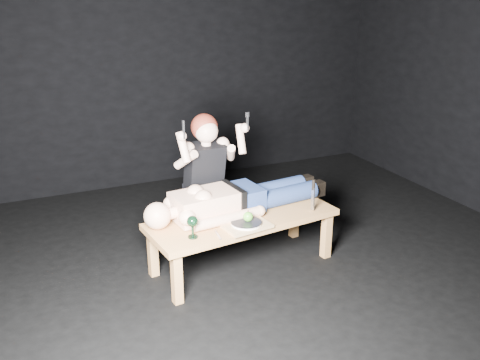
{
  "coord_description": "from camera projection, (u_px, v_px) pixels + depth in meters",
  "views": [
    {
      "loc": [
        -1.85,
        -3.39,
        2.21
      ],
      "look_at": [
        -0.21,
        0.25,
        0.75
      ],
      "focal_mm": 39.61,
      "sensor_mm": 36.0,
      "label": 1
    }
  ],
  "objects": [
    {
      "name": "kneeling_woman",
      "position": [
        201.0,
        179.0,
        4.61
      ],
      "size": [
        0.72,
        0.79,
        1.27
      ],
      "primitive_type": null,
      "rotation": [
        0.0,
        0.0,
        0.06
      ],
      "color": "black",
      "rests_on": "ground"
    },
    {
      "name": "fork_flat",
      "position": [
        218.0,
        235.0,
        3.98
      ],
      "size": [
        0.03,
        0.17,
        0.01
      ],
      "primitive_type": "cube",
      "rotation": [
        0.0,
        0.0,
        -0.12
      ],
      "color": "#B2B2B7",
      "rests_on": "table"
    },
    {
      "name": "plate",
      "position": [
        246.0,
        223.0,
        4.11
      ],
      "size": [
        0.27,
        0.27,
        0.02
      ],
      "primitive_type": "cylinder",
      "rotation": [
        0.0,
        0.0,
        0.14
      ],
      "color": "white",
      "rests_on": "serving_tray"
    },
    {
      "name": "carving_knife",
      "position": [
        313.0,
        195.0,
        4.36
      ],
      "size": [
        0.04,
        0.04,
        0.28
      ],
      "primitive_type": null,
      "rotation": [
        0.0,
        0.0,
        0.11
      ],
      "color": "#B2B2B7",
      "rests_on": "table"
    },
    {
      "name": "back_wall",
      "position": [
        176.0,
        53.0,
        6.0
      ],
      "size": [
        5.0,
        0.0,
        5.0
      ],
      "primitive_type": "plane",
      "rotation": [
        1.57,
        0.0,
        0.0
      ],
      "color": "black",
      "rests_on": "ground"
    },
    {
      "name": "spoon_flat",
      "position": [
        248.0,
        220.0,
        4.23
      ],
      "size": [
        0.11,
        0.14,
        0.01
      ],
      "primitive_type": "cube",
      "rotation": [
        0.0,
        0.0,
        0.62
      ],
      "color": "#B2B2B7",
      "rests_on": "table"
    },
    {
      "name": "ground",
      "position": [
        276.0,
        271.0,
        4.37
      ],
      "size": [
        5.0,
        5.0,
        0.0
      ],
      "primitive_type": "plane",
      "color": "black",
      "rests_on": "ground"
    },
    {
      "name": "lying_man",
      "position": [
        239.0,
        195.0,
        4.39
      ],
      "size": [
        1.64,
        0.66,
        0.27
      ],
      "primitive_type": null,
      "rotation": [
        0.0,
        0.0,
        0.11
      ],
      "color": "#E0AB8C",
      "rests_on": "table"
    },
    {
      "name": "table",
      "position": [
        242.0,
        241.0,
        4.38
      ],
      "size": [
        1.61,
        0.75,
        0.45
      ],
      "primitive_type": "cube",
      "rotation": [
        0.0,
        0.0,
        0.11
      ],
      "color": "#B3864A",
      "rests_on": "ground"
    },
    {
      "name": "goblet",
      "position": [
        193.0,
        227.0,
        3.91
      ],
      "size": [
        0.09,
        0.09,
        0.18
      ],
      "primitive_type": null,
      "rotation": [
        0.0,
        0.0,
        0.11
      ],
      "color": "black",
      "rests_on": "table"
    },
    {
      "name": "knife_flat",
      "position": [
        257.0,
        222.0,
        4.19
      ],
      "size": [
        0.06,
        0.16,
        0.01
      ],
      "primitive_type": "cube",
      "rotation": [
        0.0,
        0.0,
        -0.27
      ],
      "color": "#B2B2B7",
      "rests_on": "table"
    },
    {
      "name": "apple",
      "position": [
        248.0,
        217.0,
        4.11
      ],
      "size": [
        0.08,
        0.08,
        0.08
      ],
      "primitive_type": "sphere",
      "color": "#409027",
      "rests_on": "plate"
    },
    {
      "name": "serving_tray",
      "position": [
        246.0,
        225.0,
        4.12
      ],
      "size": [
        0.39,
        0.3,
        0.02
      ],
      "primitive_type": "cube",
      "rotation": [
        0.0,
        0.0,
        0.14
      ],
      "color": "tan",
      "rests_on": "table"
    }
  ]
}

